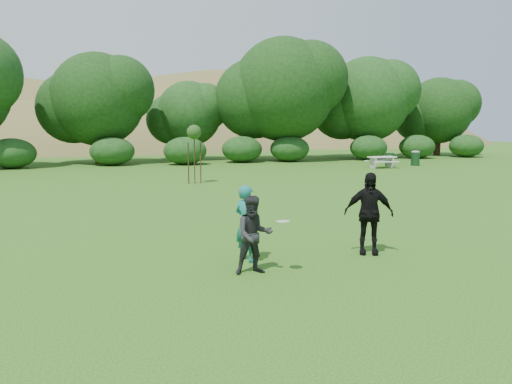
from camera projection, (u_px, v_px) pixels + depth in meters
ground at (298, 262)px, 10.47m from camera, size 120.00×120.00×0.00m
player_teal at (246, 223)px, 10.47m from camera, size 0.63×0.71×1.62m
player_grey at (254, 235)px, 9.60m from camera, size 0.77×0.62×1.53m
player_black at (369, 213)px, 11.06m from camera, size 1.16×0.84×1.83m
trash_can_near at (389, 160)px, 34.48m from camera, size 0.60×0.60×0.90m
frisbee at (283, 221)px, 9.54m from camera, size 0.27×0.27×0.06m
sapling at (194, 134)px, 24.08m from camera, size 0.70×0.70×2.85m
picnic_table at (382, 160)px, 32.99m from camera, size 1.80×1.48×0.76m
trash_can_lidded at (415, 158)px, 34.81m from camera, size 0.60×0.60×1.05m
hillside at (127, 221)px, 76.72m from camera, size 150.00×72.00×52.00m
tree_row at (197, 98)px, 37.91m from camera, size 53.92×10.38×9.62m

